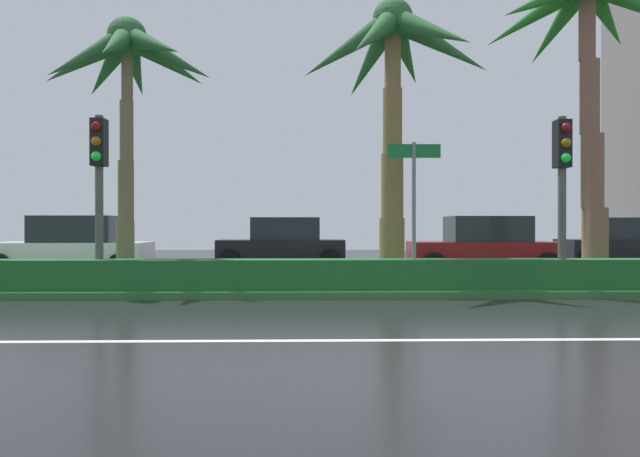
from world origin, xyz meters
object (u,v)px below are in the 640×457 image
object	(u,v)px
palm_tree_centre	(588,34)
car_in_traffic_third	(484,246)
traffic_signal_median_right	(562,170)
car_in_traffic_leading	(74,247)
car_in_traffic_second	(283,244)
car_in_traffic_fourth	(624,243)
palm_tree_mid_left	(128,67)
street_name_sign	(414,194)
palm_tree_centre_left	(394,68)
traffic_signal_median_left	(99,169)

from	to	relation	value
palm_tree_centre	car_in_traffic_third	xyz separation A→B (m)	(-1.16, 4.11, -5.03)
traffic_signal_median_right	car_in_traffic_leading	distance (m)	13.16
car_in_traffic_leading	car_in_traffic_second	bearing A→B (deg)	-152.59
traffic_signal_median_right	car_in_traffic_leading	bearing A→B (deg)	155.51
car_in_traffic_third	car_in_traffic_fourth	xyz separation A→B (m)	(5.95, 3.04, 0.00)
palm_tree_mid_left	car_in_traffic_third	distance (m)	11.06
car_in_traffic_fourth	car_in_traffic_leading	bearing A→B (deg)	10.79
palm_tree_centre	car_in_traffic_second	size ratio (longest dim) A/B	1.71
palm_tree_mid_left	car_in_traffic_third	size ratio (longest dim) A/B	1.42
palm_tree_centre	street_name_sign	bearing A→B (deg)	-162.47
street_name_sign	car_in_traffic_second	distance (m)	8.77
palm_tree_centre_left	car_in_traffic_second	distance (m)	8.64
palm_tree_centre_left	car_in_traffic_fourth	xyz separation A→B (m)	(9.31, 7.43, -4.13)
street_name_sign	car_in_traffic_fourth	bearing A→B (deg)	43.18
palm_tree_centre_left	car_in_traffic_third	bearing A→B (deg)	52.60
car_in_traffic_leading	car_in_traffic_second	size ratio (longest dim) A/B	1.00
palm_tree_centre_left	palm_tree_mid_left	bearing A→B (deg)	174.78
traffic_signal_median_left	car_in_traffic_second	world-z (taller)	traffic_signal_median_left
traffic_signal_median_right	car_in_traffic_second	world-z (taller)	traffic_signal_median_right
palm_tree_mid_left	car_in_traffic_leading	xyz separation A→B (m)	(-2.60, 3.45, -4.28)
palm_tree_centre_left	traffic_signal_median_left	distance (m)	6.70
palm_tree_mid_left	car_in_traffic_leading	world-z (taller)	palm_tree_mid_left
car_in_traffic_second	car_in_traffic_third	xyz separation A→B (m)	(6.14, -2.67, 0.00)
traffic_signal_median_right	palm_tree_mid_left	bearing A→B (deg)	168.05
palm_tree_centre	car_in_traffic_third	size ratio (longest dim) A/B	1.71
street_name_sign	car_in_traffic_fourth	distance (m)	12.48
palm_tree_centre	car_in_traffic_second	bearing A→B (deg)	137.09
palm_tree_mid_left	car_in_traffic_fourth	world-z (taller)	palm_tree_mid_left
street_name_sign	palm_tree_centre	bearing A→B (deg)	17.53
palm_tree_mid_left	car_in_traffic_second	world-z (taller)	palm_tree_mid_left
palm_tree_mid_left	car_in_traffic_leading	size ratio (longest dim) A/B	1.42
traffic_signal_median_left	car_in_traffic_third	xyz separation A→B (m)	(9.53, 5.49, -1.75)
street_name_sign	traffic_signal_median_left	bearing A→B (deg)	-179.73
street_name_sign	car_in_traffic_third	bearing A→B (deg)	60.38
car_in_traffic_second	car_in_traffic_fourth	xyz separation A→B (m)	(12.09, 0.37, 0.00)
traffic_signal_median_right	street_name_sign	distance (m)	2.99
car_in_traffic_third	palm_tree_centre_left	bearing A→B (deg)	52.60
traffic_signal_median_left	palm_tree_centre	bearing A→B (deg)	7.33
palm_tree_centre_left	car_in_traffic_leading	bearing A→B (deg)	155.26
traffic_signal_median_right	car_in_traffic_fourth	bearing A→B (deg)	55.31
traffic_signal_median_left	car_in_traffic_leading	size ratio (longest dim) A/B	0.82
traffic_signal_median_right	car_in_traffic_fourth	world-z (taller)	traffic_signal_median_right
palm_tree_centre	street_name_sign	xyz separation A→B (m)	(-4.26, -1.34, -3.78)
traffic_signal_median_right	car_in_traffic_leading	xyz separation A→B (m)	(-11.88, 5.41, -1.72)
palm_tree_centre_left	car_in_traffic_leading	xyz separation A→B (m)	(-8.68, 4.00, -4.13)
palm_tree_mid_left	street_name_sign	size ratio (longest dim) A/B	2.03
palm_tree_mid_left	palm_tree_centre_left	xyz separation A→B (m)	(6.09, -0.56, -0.15)
traffic_signal_median_left	palm_tree_centre_left	bearing A→B (deg)	10.07
palm_tree_mid_left	traffic_signal_median_left	world-z (taller)	palm_tree_mid_left
palm_tree_centre	car_in_traffic_leading	bearing A→B (deg)	164.25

